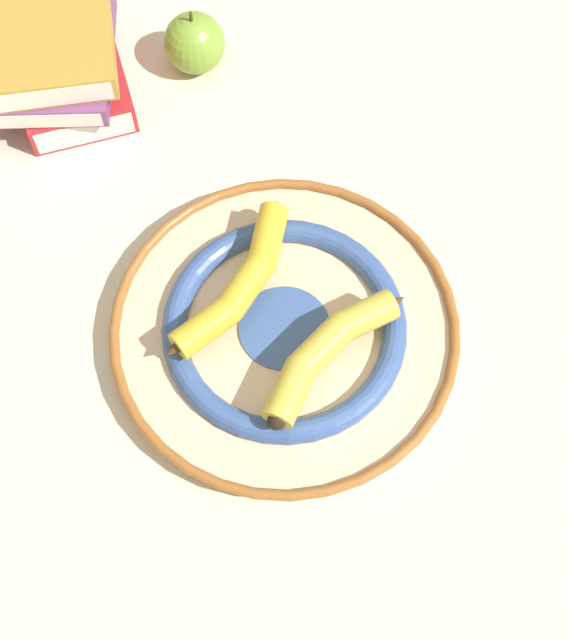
# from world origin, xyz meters

# --- Properties ---
(ground_plane) EXTENTS (2.80, 2.80, 0.00)m
(ground_plane) POSITION_xyz_m (0.00, 0.00, 0.00)
(ground_plane) COLOR beige
(decorative_bowl) EXTENTS (0.36, 0.36, 0.04)m
(decorative_bowl) POSITION_xyz_m (0.02, -0.04, 0.02)
(decorative_bowl) COLOR beige
(decorative_bowl) RESTS_ON ground_plane
(banana_a) EXTENTS (0.09, 0.18, 0.03)m
(banana_a) POSITION_xyz_m (-0.03, -0.06, 0.05)
(banana_a) COLOR gold
(banana_a) RESTS_ON decorative_bowl
(banana_b) EXTENTS (0.13, 0.18, 0.03)m
(banana_b) POSITION_xyz_m (0.07, -0.01, 0.05)
(banana_b) COLOR gold
(banana_b) RESTS_ON decorative_bowl
(book_stack) EXTENTS (0.22, 0.21, 0.10)m
(book_stack) POSITION_xyz_m (0.43, 0.06, 0.05)
(book_stack) COLOR #AD2328
(book_stack) RESTS_ON ground_plane
(apple) EXTENTS (0.07, 0.07, 0.08)m
(apple) POSITION_xyz_m (0.40, -0.09, 0.04)
(apple) COLOR olive
(apple) RESTS_ON ground_plane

